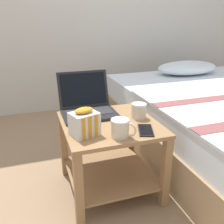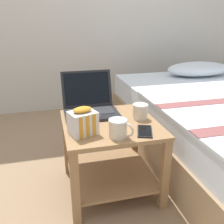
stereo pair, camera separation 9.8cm
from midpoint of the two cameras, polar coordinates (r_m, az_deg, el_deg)
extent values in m
plane|color=#937556|center=(1.71, -2.19, -16.85)|extent=(8.00, 8.00, 0.00)
ellipsoid|color=silver|center=(2.77, 15.88, 9.69)|extent=(0.67, 0.36, 0.14)
cube|color=#997047|center=(1.47, -2.43, -2.79)|extent=(0.55, 0.56, 0.02)
cube|color=#997047|center=(1.64, -2.25, -13.64)|extent=(0.51, 0.52, 0.02)
cube|color=#997047|center=(1.33, -9.78, -17.48)|extent=(0.04, 0.04, 0.44)
cube|color=#997047|center=(1.47, 10.24, -13.59)|extent=(0.04, 0.04, 0.44)
cube|color=#997047|center=(1.76, -12.53, -7.57)|extent=(0.04, 0.04, 0.44)
cube|color=#997047|center=(1.86, 2.82, -5.40)|extent=(0.04, 0.04, 0.44)
cube|color=black|center=(1.58, -6.88, -0.55)|extent=(0.34, 0.24, 0.02)
cube|color=#2D2D30|center=(1.59, -7.03, 0.03)|extent=(0.28, 0.13, 0.00)
cube|color=#2D2D30|center=(1.51, -6.35, -1.07)|extent=(0.09, 0.05, 0.00)
cube|color=black|center=(1.69, -8.22, 5.21)|extent=(0.34, 0.09, 0.23)
cube|color=black|center=(1.68, -8.19, 5.23)|extent=(0.30, 0.07, 0.20)
cube|color=black|center=(1.70, -6.02, 4.70)|extent=(0.05, 0.01, 0.02)
cube|color=blue|center=(1.69, -8.88, 4.01)|extent=(0.05, 0.01, 0.04)
cylinder|color=beige|center=(1.52, 4.31, 0.25)|extent=(0.09, 0.09, 0.09)
cylinder|color=silver|center=(1.51, 4.35, 1.71)|extent=(0.09, 0.09, 0.01)
cylinder|color=black|center=(1.51, 4.34, 1.39)|extent=(0.08, 0.08, 0.01)
torus|color=beige|center=(1.57, 4.24, 0.94)|extent=(0.04, 0.07, 0.07)
cylinder|color=beige|center=(1.28, -0.36, -3.75)|extent=(0.09, 0.09, 0.10)
cylinder|color=silver|center=(1.26, -0.37, -1.97)|extent=(0.10, 0.10, 0.01)
cylinder|color=black|center=(1.26, -0.37, -2.34)|extent=(0.08, 0.08, 0.01)
torus|color=beige|center=(1.26, 1.76, -4.07)|extent=(0.06, 0.06, 0.08)
cube|color=silver|center=(1.31, -8.48, -2.72)|extent=(0.16, 0.15, 0.12)
cube|color=orange|center=(1.25, -8.74, -3.96)|extent=(0.02, 0.01, 0.12)
cube|color=orange|center=(1.26, -7.25, -3.55)|extent=(0.02, 0.01, 0.12)
cube|color=orange|center=(1.28, -5.80, -3.15)|extent=(0.02, 0.01, 0.12)
ellipsoid|color=orange|center=(1.28, -8.66, 0.36)|extent=(0.12, 0.09, 0.03)
cube|color=black|center=(1.36, 5.65, -4.19)|extent=(0.12, 0.17, 0.01)
cube|color=black|center=(1.36, 5.66, -3.99)|extent=(0.11, 0.15, 0.00)
camera|label=1|loc=(0.05, -92.00, -0.76)|focal=40.00mm
camera|label=2|loc=(0.05, 88.00, 0.76)|focal=40.00mm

